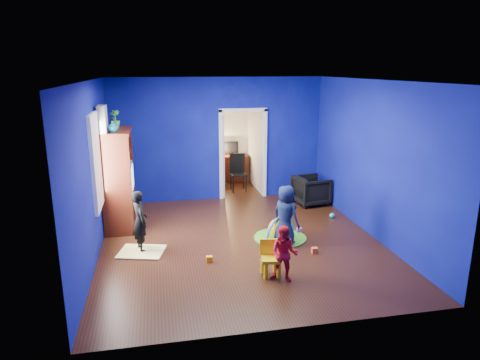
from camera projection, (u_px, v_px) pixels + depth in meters
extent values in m
cube|color=black|center=(241.00, 242.00, 7.86)|extent=(5.00, 5.50, 0.01)
cube|color=white|center=(241.00, 80.00, 7.12)|extent=(5.00, 5.50, 0.01)
cube|color=#0A0C75|center=(218.00, 140.00, 10.10)|extent=(5.00, 0.02, 2.90)
cube|color=#0A0C75|center=(288.00, 218.00, 4.88)|extent=(5.00, 0.02, 2.90)
cube|color=#0A0C75|center=(92.00, 172.00, 7.02)|extent=(0.02, 5.50, 2.90)
cube|color=#0A0C75|center=(372.00, 159.00, 7.96)|extent=(0.02, 5.50, 2.90)
imported|color=black|center=(311.00, 190.00, 9.96)|extent=(0.83, 0.82, 0.66)
imported|color=black|center=(140.00, 221.00, 7.36)|extent=(0.37, 0.46, 1.09)
imported|color=#0F1939|center=(286.00, 215.00, 7.64)|extent=(0.59, 0.64, 1.10)
imported|color=red|center=(284.00, 254.00, 6.34)|extent=(0.52, 0.49, 0.86)
imported|color=#0D6168|center=(113.00, 127.00, 7.81)|extent=(0.21, 0.21, 0.20)
imported|color=#317F2E|center=(115.00, 119.00, 8.28)|extent=(0.25, 0.25, 0.35)
cube|color=#3E100A|center=(118.00, 180.00, 8.37)|extent=(0.58, 1.14, 1.96)
cube|color=silver|center=(120.00, 178.00, 8.36)|extent=(0.46, 0.70, 0.54)
cube|color=#F2E07A|center=(142.00, 252.00, 7.40)|extent=(0.88, 0.77, 0.03)
sphere|color=yellow|center=(279.00, 229.00, 7.96)|extent=(0.39, 0.39, 0.39)
cube|color=yellow|center=(271.00, 260.00, 6.54)|extent=(0.32, 0.32, 0.50)
cylinder|color=#50AA26|center=(280.00, 238.00, 8.02)|extent=(0.98, 0.98, 0.03)
torus|color=#3F8CD8|center=(280.00, 237.00, 8.02)|extent=(0.73, 0.56, 0.87)
cube|color=white|center=(95.00, 161.00, 7.33)|extent=(0.03, 0.95, 1.55)
cube|color=slate|center=(107.00, 171.00, 7.95)|extent=(0.14, 0.42, 2.40)
cube|color=white|center=(243.00, 155.00, 10.31)|extent=(1.16, 0.10, 2.10)
cube|color=#3D140A|center=(232.00, 168.00, 11.92)|extent=(0.88, 0.44, 0.75)
cube|color=black|center=(231.00, 147.00, 11.88)|extent=(0.40, 0.05, 0.32)
sphere|color=#FFD88C|center=(221.00, 149.00, 11.78)|extent=(0.14, 0.14, 0.14)
cube|color=black|center=(238.00, 174.00, 10.99)|extent=(0.40, 0.40, 0.92)
cube|color=white|center=(231.00, 109.00, 11.60)|extent=(0.88, 0.24, 0.04)
cube|color=orange|center=(315.00, 250.00, 7.38)|extent=(0.10, 0.08, 0.10)
sphere|color=#28ADE4|center=(332.00, 215.00, 9.11)|extent=(0.11, 0.11, 0.11)
cube|color=#FF990D|center=(209.00, 259.00, 7.05)|extent=(0.10, 0.08, 0.10)
sphere|color=green|center=(279.00, 225.00, 8.53)|extent=(0.11, 0.11, 0.11)
cube|color=#B845AB|center=(299.00, 230.00, 8.28)|extent=(0.10, 0.08, 0.10)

